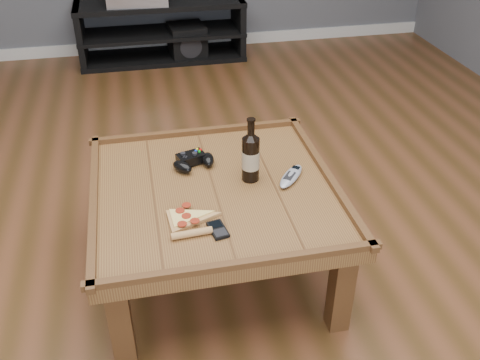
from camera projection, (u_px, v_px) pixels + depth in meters
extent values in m
plane|color=#482E14|center=(217.00, 269.00, 2.45)|extent=(6.00, 6.00, 0.00)
cube|color=silver|center=(161.00, 44.00, 4.87)|extent=(5.00, 0.02, 0.10)
cube|color=#593419|center=(215.00, 194.00, 2.22)|extent=(1.00, 1.00, 0.06)
cube|color=#422511|center=(121.00, 324.00, 1.93)|extent=(0.08, 0.08, 0.39)
cube|color=#422511|center=(341.00, 290.00, 2.07)|extent=(0.08, 0.08, 0.39)
cube|color=#422511|center=(117.00, 194.00, 2.62)|extent=(0.08, 0.08, 0.39)
cube|color=#422511|center=(282.00, 175.00, 2.76)|extent=(0.08, 0.08, 0.39)
cube|color=#422511|center=(198.00, 131.00, 2.59)|extent=(1.03, 0.03, 0.03)
cube|color=#422511|center=(238.00, 264.00, 1.80)|extent=(1.03, 0.03, 0.03)
cube|color=#422511|center=(326.00, 173.00, 2.28)|extent=(0.03, 1.03, 0.03)
cube|color=#422511|center=(94.00, 200.00, 2.11)|extent=(0.03, 1.03, 0.03)
cube|color=black|center=(159.00, 3.00, 4.44)|extent=(1.40, 0.45, 0.04)
cube|color=black|center=(162.00, 33.00, 4.57)|extent=(1.40, 0.45, 0.03)
cube|color=black|center=(164.00, 57.00, 4.69)|extent=(1.40, 0.45, 0.04)
cube|color=black|center=(81.00, 36.00, 4.45)|extent=(0.05, 0.44, 0.50)
cube|color=black|center=(238.00, 26.00, 4.68)|extent=(0.05, 0.44, 0.50)
cylinder|color=black|center=(251.00, 159.00, 2.21)|extent=(0.07, 0.07, 0.19)
cone|color=black|center=(251.00, 135.00, 2.15)|extent=(0.07, 0.07, 0.03)
cylinder|color=black|center=(251.00, 128.00, 2.13)|extent=(0.03, 0.03, 0.07)
cylinder|color=black|center=(251.00, 120.00, 2.11)|extent=(0.04, 0.04, 0.01)
cylinder|color=tan|center=(251.00, 159.00, 2.21)|extent=(0.07, 0.07, 0.08)
cube|color=black|center=(191.00, 158.00, 2.35)|extent=(0.14, 0.11, 0.04)
ellipsoid|color=black|center=(182.00, 167.00, 2.30)|extent=(0.10, 0.11, 0.05)
ellipsoid|color=black|center=(208.00, 159.00, 2.35)|extent=(0.06, 0.10, 0.05)
cylinder|color=black|center=(183.00, 154.00, 2.34)|extent=(0.02, 0.02, 0.01)
cylinder|color=black|center=(195.00, 154.00, 2.34)|extent=(0.02, 0.02, 0.01)
cylinder|color=yellow|center=(197.00, 149.00, 2.37)|extent=(0.01, 0.01, 0.01)
cylinder|color=red|center=(200.00, 150.00, 2.37)|extent=(0.01, 0.01, 0.01)
cylinder|color=#0C33CC|center=(196.00, 151.00, 2.36)|extent=(0.01, 0.01, 0.01)
cylinder|color=#0C9919|center=(199.00, 152.00, 2.36)|extent=(0.01, 0.01, 0.01)
cylinder|color=tan|center=(192.00, 233.00, 1.94)|extent=(0.15, 0.04, 0.03)
cylinder|color=maroon|center=(182.00, 224.00, 1.97)|extent=(0.04, 0.04, 0.00)
cylinder|color=maroon|center=(195.00, 221.00, 1.99)|extent=(0.04, 0.04, 0.00)
cylinder|color=maroon|center=(186.00, 216.00, 2.01)|extent=(0.04, 0.04, 0.00)
cylinder|color=maroon|center=(180.00, 211.00, 2.04)|extent=(0.04, 0.04, 0.00)
cylinder|color=maroon|center=(186.00, 205.00, 2.07)|extent=(0.04, 0.04, 0.00)
cube|color=black|center=(218.00, 230.00, 1.97)|extent=(0.07, 0.11, 0.01)
cube|color=black|center=(216.00, 224.00, 1.98)|extent=(0.05, 0.05, 0.00)
cube|color=black|center=(220.00, 232.00, 1.94)|extent=(0.05, 0.05, 0.00)
ellipsoid|color=#9498A1|center=(291.00, 176.00, 2.26)|extent=(0.17, 0.19, 0.03)
cube|color=black|center=(296.00, 168.00, 2.29)|extent=(0.04, 0.04, 0.00)
cube|color=black|center=(290.00, 176.00, 2.24)|extent=(0.07, 0.07, 0.00)
cube|color=black|center=(187.00, 42.00, 4.63)|extent=(0.33, 0.33, 0.30)
cylinder|color=black|center=(191.00, 48.00, 4.51)|extent=(0.19, 0.03, 0.19)
cube|color=slate|center=(206.00, 57.00, 4.71)|extent=(0.11, 0.17, 0.01)
cube|color=white|center=(205.00, 46.00, 4.66)|extent=(0.06, 0.15, 0.19)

